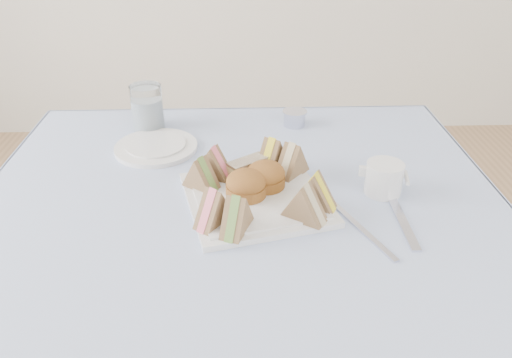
{
  "coord_description": "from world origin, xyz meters",
  "views": [
    {
      "loc": [
        0.0,
        -0.75,
        1.27
      ],
      "look_at": [
        0.03,
        0.04,
        0.8
      ],
      "focal_mm": 35.0,
      "sensor_mm": 36.0,
      "label": 1
    }
  ],
  "objects_px": {
    "creamer_jug": "(384,178)",
    "serving_plate": "(256,199)",
    "table": "(243,355)",
    "water_glass": "(147,108)"
  },
  "relations": [
    {
      "from": "water_glass",
      "to": "creamer_jug",
      "type": "height_order",
      "value": "water_glass"
    },
    {
      "from": "creamer_jug",
      "to": "serving_plate",
      "type": "bearing_deg",
      "value": -163.74
    },
    {
      "from": "table",
      "to": "serving_plate",
      "type": "bearing_deg",
      "value": 55.84
    },
    {
      "from": "serving_plate",
      "to": "creamer_jug",
      "type": "relative_size",
      "value": 3.51
    },
    {
      "from": "water_glass",
      "to": "creamer_jug",
      "type": "distance_m",
      "value": 0.59
    },
    {
      "from": "table",
      "to": "water_glass",
      "type": "distance_m",
      "value": 0.62
    },
    {
      "from": "water_glass",
      "to": "table",
      "type": "bearing_deg",
      "value": -59.88
    },
    {
      "from": "water_glass",
      "to": "creamer_jug",
      "type": "xyz_separation_m",
      "value": [
        0.5,
        -0.32,
        -0.02
      ]
    },
    {
      "from": "table",
      "to": "water_glass",
      "type": "xyz_separation_m",
      "value": [
        -0.22,
        0.38,
        0.43
      ]
    },
    {
      "from": "table",
      "to": "serving_plate",
      "type": "xyz_separation_m",
      "value": [
        0.03,
        0.04,
        0.38
      ]
    }
  ]
}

